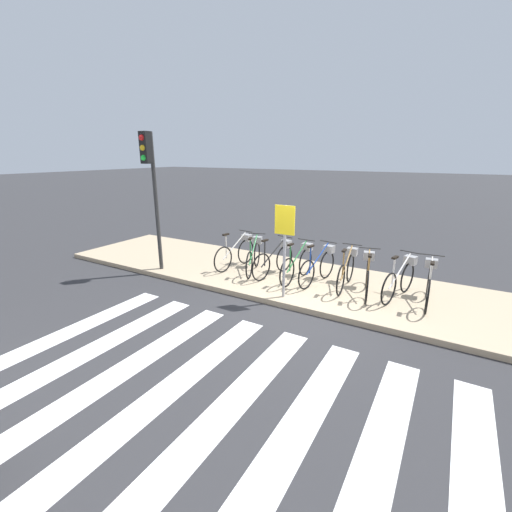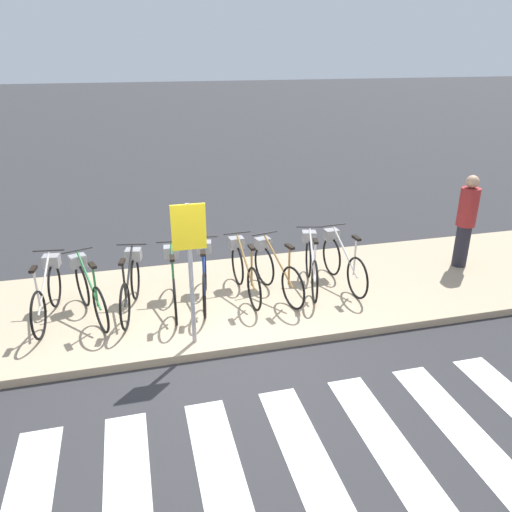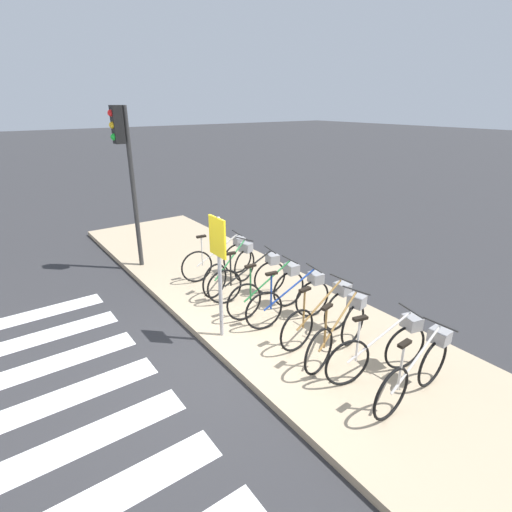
% 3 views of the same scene
% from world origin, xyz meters
% --- Properties ---
extents(ground_plane, '(120.00, 120.00, 0.00)m').
position_xyz_m(ground_plane, '(0.00, 0.00, 0.00)').
color(ground_plane, '#2D2D30').
extents(sidewalk, '(14.94, 3.08, 0.12)m').
position_xyz_m(sidewalk, '(0.00, 1.54, 0.06)').
color(sidewalk, tan).
rests_on(sidewalk, ground_plane).
extents(parked_bicycle_0, '(0.46, 1.64, 1.01)m').
position_xyz_m(parked_bicycle_0, '(-2.39, 1.52, 0.56)').
color(parked_bicycle_0, black).
rests_on(parked_bicycle_0, sidewalk).
extents(parked_bicycle_1, '(0.65, 1.57, 1.01)m').
position_xyz_m(parked_bicycle_1, '(-1.80, 1.44, 0.56)').
color(parked_bicycle_1, black).
rests_on(parked_bicycle_1, sidewalk).
extents(parked_bicycle_2, '(0.48, 1.62, 1.01)m').
position_xyz_m(parked_bicycle_2, '(-1.18, 1.48, 0.56)').
color(parked_bicycle_2, black).
rests_on(parked_bicycle_2, sidewalk).
extents(parked_bicycle_3, '(0.46, 1.64, 1.01)m').
position_xyz_m(parked_bicycle_3, '(-0.53, 1.44, 0.56)').
color(parked_bicycle_3, black).
rests_on(parked_bicycle_3, sidewalk).
extents(parked_bicycle_4, '(0.46, 1.63, 1.01)m').
position_xyz_m(parked_bicycle_4, '(-0.03, 1.53, 0.56)').
color(parked_bicycle_4, black).
rests_on(parked_bicycle_4, sidewalk).
extents(parked_bicycle_5, '(0.46, 1.64, 1.01)m').
position_xyz_m(parked_bicycle_5, '(0.62, 1.57, 0.56)').
color(parked_bicycle_5, black).
rests_on(parked_bicycle_5, sidewalk).
extents(parked_bicycle_6, '(0.53, 1.61, 1.01)m').
position_xyz_m(parked_bicycle_6, '(1.12, 1.44, 0.56)').
color(parked_bicycle_6, black).
rests_on(parked_bicycle_6, sidewalk).
extents(parked_bicycle_7, '(0.56, 1.60, 1.01)m').
position_xyz_m(parked_bicycle_7, '(1.79, 1.56, 0.56)').
color(parked_bicycle_7, black).
rests_on(parked_bicycle_7, sidewalk).
extents(parked_bicycle_8, '(0.46, 1.64, 1.01)m').
position_xyz_m(parked_bicycle_8, '(2.33, 1.54, 0.56)').
color(parked_bicycle_8, black).
rests_on(parked_bicycle_8, sidewalk).
extents(pedestrian, '(0.34, 0.34, 1.72)m').
position_xyz_m(pedestrian, '(4.79, 1.69, 1.03)').
color(pedestrian, '#23232D').
rests_on(pedestrian, sidewalk).
extents(sign_post, '(0.44, 0.07, 1.99)m').
position_xyz_m(sign_post, '(-0.38, 0.29, 1.48)').
color(sign_post, '#99999E').
rests_on(sign_post, sidewalk).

